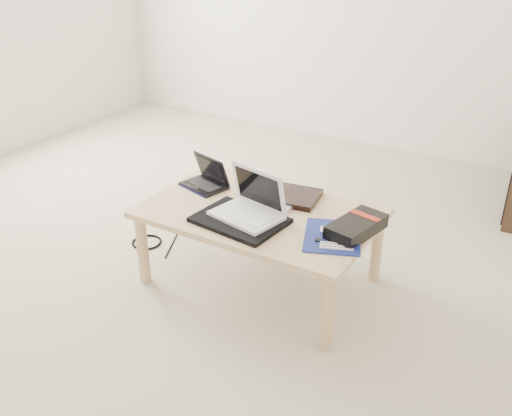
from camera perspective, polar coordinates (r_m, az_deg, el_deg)
The scene contains 13 objects.
ground at distance 3.35m, azimuth -7.29°, elevation -2.79°, with size 4.00×4.00×0.00m, color #ACA28B.
coffee_table at distance 2.76m, azimuth 0.39°, elevation -1.11°, with size 1.10×0.70×0.40m.
book at distance 2.85m, azimuth 3.50°, elevation 1.22°, with size 0.31×0.27×0.03m.
netbook at distance 2.98m, azimuth -4.99°, elevation 2.80°, with size 0.27×0.22×0.16m.
tablet at distance 2.70m, azimuth -0.10°, elevation -0.48°, with size 0.26×0.22×0.01m.
remote at distance 2.71m, azimuth 2.58°, elevation -0.37°, with size 0.06×0.20×0.02m.
neoprene_sleeve at distance 2.63m, azimuth -1.63°, elevation -1.22°, with size 0.40×0.29×0.02m, color black.
white_laptop at distance 2.63m, azimuth -0.57°, elevation 0.19°, with size 0.35×0.28×0.22m.
motherboard at distance 2.53m, azimuth 7.70°, elevation -2.81°, with size 0.34×0.37×0.01m.
gpu_box at distance 2.56m, azimuth 10.00°, elevation -1.86°, with size 0.21×0.32×0.07m.
cable_coil at distance 2.77m, azimuth -2.09°, elevation 0.23°, with size 0.10×0.10×0.01m, color black.
floor_cable_coil at distance 3.31m, azimuth -10.87°, elevation -3.38°, with size 0.17×0.17×0.01m, color black.
floor_cable_trail at distance 3.29m, azimuth -8.29°, elevation -3.41°, with size 0.01×0.01×0.34m, color black.
Camera 1 is at (1.83, -2.26, 1.65)m, focal length 40.00 mm.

